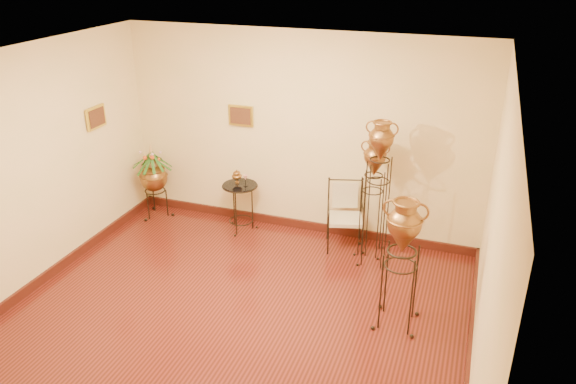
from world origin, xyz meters
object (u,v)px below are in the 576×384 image
(side_table, at_px, (241,206))
(armchair, at_px, (345,216))
(amphora_mid, at_px, (372,198))
(planter_urn, at_px, (153,175))
(amphora_tall, at_px, (377,193))

(side_table, bearing_deg, armchair, -0.03)
(amphora_mid, bearing_deg, planter_urn, 179.53)
(amphora_tall, xyz_separation_m, armchair, (-0.45, 0.26, -0.52))
(amphora_tall, distance_m, side_table, 2.08)
(amphora_mid, relative_size, planter_urn, 1.34)
(amphora_tall, height_order, planter_urn, amphora_tall)
(amphora_mid, height_order, side_table, amphora_mid)
(planter_urn, xyz_separation_m, armchair, (2.91, 0.00, -0.20))
(armchair, relative_size, side_table, 1.03)
(amphora_mid, xyz_separation_m, planter_urn, (-3.25, 0.03, -0.14))
(side_table, bearing_deg, amphora_tall, -7.54)
(amphora_tall, distance_m, amphora_mid, 0.31)
(amphora_mid, height_order, armchair, amphora_mid)
(planter_urn, bearing_deg, side_table, 0.03)
(amphora_mid, relative_size, side_table, 1.78)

